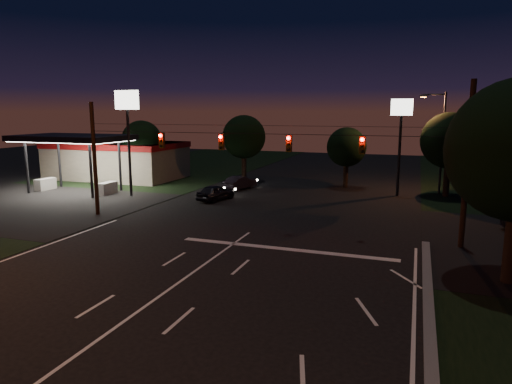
% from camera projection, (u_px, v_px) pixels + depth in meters
% --- Properties ---
extents(ground, '(140.00, 140.00, 0.00)m').
position_uv_depth(ground, '(101.00, 338.00, 14.99)').
color(ground, black).
rests_on(ground, ground).
extents(cross_street_left, '(20.00, 16.00, 0.02)m').
position_uv_depth(cross_street_left, '(23.00, 205.00, 36.42)').
color(cross_street_left, black).
rests_on(cross_street_left, ground).
extents(stop_bar, '(12.00, 0.50, 0.01)m').
position_uv_depth(stop_bar, '(285.00, 249.00, 24.68)').
color(stop_bar, silver).
rests_on(stop_bar, ground).
extents(utility_pole_right, '(0.30, 0.30, 9.00)m').
position_uv_depth(utility_pole_right, '(460.00, 247.00, 24.97)').
color(utility_pole_right, black).
rests_on(utility_pole_right, ground).
extents(utility_pole_left, '(0.28, 0.28, 8.00)m').
position_uv_depth(utility_pole_left, '(98.00, 215.00, 32.86)').
color(utility_pole_left, black).
rests_on(utility_pole_left, ground).
extents(signal_span, '(24.00, 0.40, 1.56)m').
position_uv_depth(signal_span, '(254.00, 142.00, 27.92)').
color(signal_span, black).
rests_on(signal_span, ground).
extents(gas_station, '(14.20, 16.10, 5.25)m').
position_uv_depth(gas_station, '(114.00, 157.00, 49.97)').
color(gas_station, gray).
rests_on(gas_station, ground).
extents(pole_sign_left_near, '(2.20, 0.30, 9.10)m').
position_uv_depth(pole_sign_left_near, '(127.00, 116.00, 38.80)').
color(pole_sign_left_near, black).
rests_on(pole_sign_left_near, ground).
extents(pole_sign_right, '(1.80, 0.30, 8.40)m').
position_uv_depth(pole_sign_right, '(401.00, 124.00, 39.12)').
color(pole_sign_right, black).
rests_on(pole_sign_right, ground).
extents(street_light_right_far, '(2.20, 0.35, 9.00)m').
position_uv_depth(street_light_right_far, '(440.00, 136.00, 40.08)').
color(street_light_right_far, black).
rests_on(street_light_right_far, ground).
extents(tree_far_a, '(4.20, 4.20, 6.42)m').
position_uv_depth(tree_far_a, '(143.00, 141.00, 48.11)').
color(tree_far_a, black).
rests_on(tree_far_a, ground).
extents(tree_far_b, '(4.60, 4.60, 6.98)m').
position_uv_depth(tree_far_b, '(244.00, 137.00, 48.48)').
color(tree_far_b, black).
rests_on(tree_far_b, ground).
extents(tree_far_c, '(3.80, 3.80, 5.86)m').
position_uv_depth(tree_far_c, '(347.00, 148.00, 44.04)').
color(tree_far_c, black).
rests_on(tree_far_c, ground).
extents(tree_far_d, '(4.80, 4.80, 7.30)m').
position_uv_depth(tree_far_d, '(450.00, 141.00, 39.09)').
color(tree_far_d, black).
rests_on(tree_far_d, ground).
extents(car_oncoming_a, '(2.38, 4.09, 1.31)m').
position_uv_depth(car_oncoming_a, '(216.00, 193.00, 38.12)').
color(car_oncoming_a, black).
rests_on(car_oncoming_a, ground).
extents(car_oncoming_b, '(2.34, 4.06, 1.27)m').
position_uv_depth(car_oncoming_b, '(240.00, 183.00, 43.53)').
color(car_oncoming_b, black).
rests_on(car_oncoming_b, ground).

